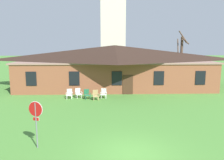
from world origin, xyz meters
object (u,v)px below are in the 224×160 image
Objects in this scene: lawn_chair_by_porch at (69,94)px; lawn_chair_left_end at (87,94)px; lawn_chair_right_end at (104,93)px; stop_sign at (36,115)px; lawn_chair_near_door at (78,93)px; lawn_chair_middle at (96,95)px.

lawn_chair_by_porch and lawn_chair_left_end have the same top height.
lawn_chair_right_end is at bearing 10.46° from lawn_chair_left_end.
stop_sign reaches higher than lawn_chair_by_porch.
lawn_chair_by_porch and lawn_chair_near_door have the same top height.
lawn_chair_left_end is at bearing 80.46° from stop_sign.
lawn_chair_left_end is (0.92, -0.50, 0.00)m from lawn_chair_near_door.
lawn_chair_near_door is 2.58m from lawn_chair_right_end.
stop_sign reaches higher than lawn_chair_middle.
lawn_chair_near_door is 2.00m from lawn_chair_middle.
lawn_chair_by_porch is 3.40m from lawn_chair_right_end.
lawn_chair_by_porch is 0.89m from lawn_chair_near_door.
lawn_chair_left_end is (1.75, -0.18, 0.00)m from lawn_chair_by_porch.
lawn_chair_by_porch is 1.00× the size of lawn_chair_middle.
lawn_chair_left_end is 1.68m from lawn_chair_right_end.
lawn_chair_near_door and lawn_chair_right_end have the same top height.
lawn_chair_middle and lawn_chair_right_end have the same top height.
lawn_chair_by_porch is at bearing -158.78° from lawn_chair_near_door.
stop_sign is at bearing -94.38° from lawn_chair_near_door.
lawn_chair_middle is at bearing -26.72° from lawn_chair_near_door.
lawn_chair_right_end is at bearing 41.88° from lawn_chair_middle.
lawn_chair_middle is 1.05m from lawn_chair_right_end.
lawn_chair_by_porch is 1.00× the size of lawn_chair_near_door.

